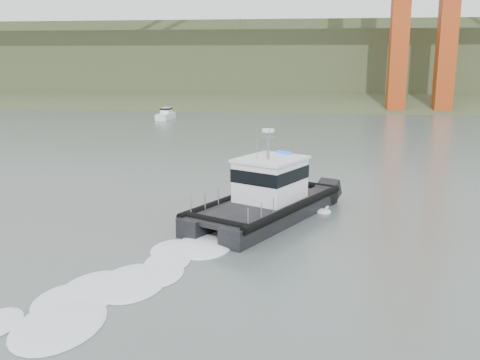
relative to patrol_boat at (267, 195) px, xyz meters
name	(u,v)px	position (x,y,z in m)	size (l,w,h in m)	color
ground	(242,264)	(-0.56, -7.50, -1.39)	(400.00, 400.00, 0.00)	#4C5A56
headlands	(300,67)	(-0.56, 118.00, 5.66)	(500.00, 105.36, 27.12)	#344527
patrol_boat	(267,195)	(0.00, 0.00, 0.00)	(8.91, 12.03, 5.53)	black
motorboat	(166,115)	(-20.04, 51.33, -0.68)	(2.03, 5.24, 2.83)	white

